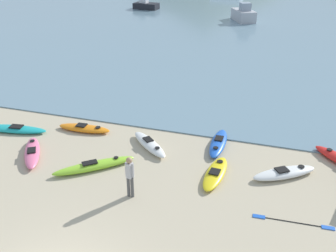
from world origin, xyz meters
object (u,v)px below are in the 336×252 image
Objects in this scene: kayak_on_sand_3 at (84,128)px; kayak_on_sand_6 at (218,143)px; kayak_on_sand_1 at (215,173)px; kayak_on_sand_8 at (149,144)px; kayak_on_sand_7 at (32,152)px; moored_boat_2 at (146,5)px; loose_paddle at (293,222)px; moored_boat_3 at (244,14)px; kayak_on_sand_2 at (94,166)px; person_near_foreground at (130,175)px; kayak_on_sand_5 at (14,129)px; kayak_on_sand_0 at (284,173)px.

kayak_on_sand_3 is 6.87m from kayak_on_sand_6.
kayak_on_sand_6 is (-0.38, 2.56, 0.03)m from kayak_on_sand_1.
kayak_on_sand_8 is at bearing -160.21° from kayak_on_sand_6.
kayak_on_sand_8 is (3.78, -0.63, 0.03)m from kayak_on_sand_3.
kayak_on_sand_7 is 0.85× the size of moored_boat_2.
kayak_on_sand_3 is (-7.23, 2.09, 0.00)m from kayak_on_sand_1.
loose_paddle is (6.63, -3.50, -0.16)m from kayak_on_sand_8.
moored_boat_2 reaches higher than kayak_on_sand_7.
moored_boat_2 is 0.82× the size of moored_boat_3.
kayak_on_sand_2 is 2.71m from person_near_foreground.
kayak_on_sand_1 is 0.69× the size of moored_boat_3.
kayak_on_sand_8 is at bearing -9.52° from kayak_on_sand_3.
kayak_on_sand_1 is 0.96× the size of kayak_on_sand_6.
kayak_on_sand_5 is 10.39m from kayak_on_sand_6.
moored_boat_2 reaches higher than kayak_on_sand_6.
person_near_foreground is at bearing -15.25° from kayak_on_sand_7.
moored_boat_2 is 1.18× the size of loose_paddle.
moored_boat_2 is (-16.60, 36.18, 0.37)m from kayak_on_sand_1.
kayak_on_sand_5 is 7.21m from kayak_on_sand_8.
moored_boat_3 is (0.14, 30.78, 0.60)m from kayak_on_sand_8.
kayak_on_sand_1 is at bearing 5.96° from kayak_on_sand_7.
kayak_on_sand_5 is (-13.38, 0.09, -0.03)m from kayak_on_sand_0.
kayak_on_sand_1 is 0.89× the size of kayak_on_sand_2.
kayak_on_sand_5 is at bearing -171.02° from kayak_on_sand_6.
kayak_on_sand_2 is at bearing -19.51° from kayak_on_sand_5.
kayak_on_sand_5 is (-5.58, 1.98, -0.04)m from kayak_on_sand_2.
kayak_on_sand_1 is 1.59× the size of person_near_foreground.
moored_boat_3 is (13.29, -3.94, 0.26)m from moored_boat_2.
moored_boat_3 is at bearing -16.50° from moored_boat_2.
kayak_on_sand_0 is 2.94m from loose_paddle.
moored_boat_3 is at bearing 95.65° from kayak_on_sand_6.
kayak_on_sand_5 is 14.15m from loose_paddle.
kayak_on_sand_5 is at bearing 179.62° from kayak_on_sand_0.
kayak_on_sand_8 is at bearing 57.15° from kayak_on_sand_2.
kayak_on_sand_0 is 3.55m from kayak_on_sand_6.
kayak_on_sand_6 reaches higher than kayak_on_sand_3.
moored_boat_3 reaches higher than kayak_on_sand_0.
person_near_foreground is at bearing -70.33° from moored_boat_2.
kayak_on_sand_5 is at bearing 167.81° from loose_paddle.
moored_boat_2 is at bearing 114.65° from kayak_on_sand_1.
kayak_on_sand_2 reaches higher than loose_paddle.
kayak_on_sand_0 is 0.90× the size of kayak_on_sand_2.
kayak_on_sand_0 is at bearing -5.60° from kayak_on_sand_8.
moored_boat_2 reaches higher than kayak_on_sand_3.
kayak_on_sand_3 is (-9.97, 1.24, -0.02)m from kayak_on_sand_0.
person_near_foreground is (2.23, -1.31, 0.82)m from kayak_on_sand_2.
kayak_on_sand_7 reaches higher than kayak_on_sand_1.
kayak_on_sand_5 is 1.28× the size of kayak_on_sand_7.
kayak_on_sand_8 reaches higher than kayak_on_sand_6.
kayak_on_sand_0 is at bearing 13.62° from kayak_on_sand_2.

